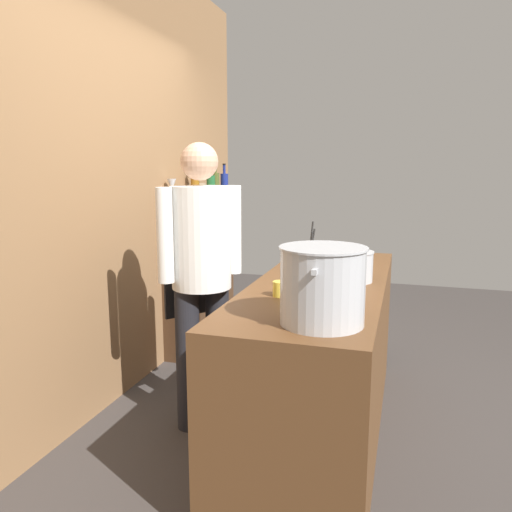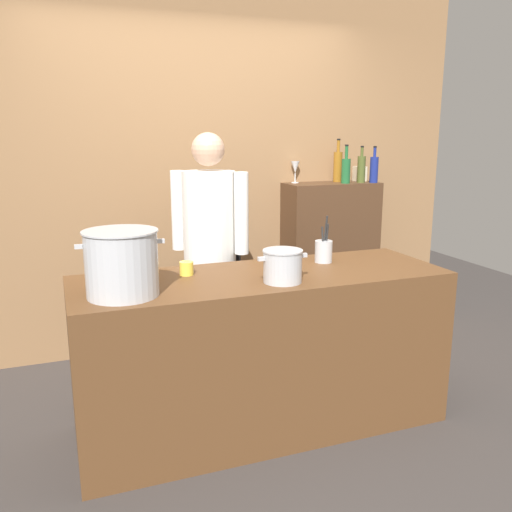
# 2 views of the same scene
# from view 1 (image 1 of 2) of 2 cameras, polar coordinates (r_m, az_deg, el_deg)

# --- Properties ---
(ground_plane) EXTENTS (8.00, 8.00, 0.00)m
(ground_plane) POSITION_cam_1_polar(r_m,az_deg,el_deg) (3.13, 7.05, -19.13)
(ground_plane) COLOR #383330
(brick_back_panel) EXTENTS (4.40, 0.10, 3.00)m
(brick_back_panel) POSITION_cam_1_polar(r_m,az_deg,el_deg) (3.26, -17.67, 9.25)
(brick_back_panel) COLOR olive
(brick_back_panel) RESTS_ON ground_plane
(prep_counter) EXTENTS (2.05, 0.70, 0.90)m
(prep_counter) POSITION_cam_1_polar(r_m,az_deg,el_deg) (2.93, 7.24, -11.43)
(prep_counter) COLOR brown
(prep_counter) RESTS_ON ground_plane
(bar_cabinet) EXTENTS (0.76, 0.32, 1.26)m
(bar_cabinet) POSITION_cam_1_polar(r_m,az_deg,el_deg) (4.19, -6.43, -2.22)
(bar_cabinet) COLOR #472D1C
(bar_cabinet) RESTS_ON ground_plane
(chef) EXTENTS (0.45, 0.42, 1.66)m
(chef) POSITION_cam_1_polar(r_m,az_deg,el_deg) (2.87, -6.31, -1.14)
(chef) COLOR black
(chef) RESTS_ON ground_plane
(stockpot_large) EXTENTS (0.41, 0.35, 0.32)m
(stockpot_large) POSITION_cam_1_polar(r_m,az_deg,el_deg) (2.01, 7.62, -3.37)
(stockpot_large) COLOR #B7BABF
(stockpot_large) RESTS_ON prep_counter
(stockpot_small) EXTENTS (0.27, 0.21, 0.17)m
(stockpot_small) POSITION_cam_1_polar(r_m,az_deg,el_deg) (2.80, 11.20, -1.15)
(stockpot_small) COLOR #B7BABF
(stockpot_small) RESTS_ON prep_counter
(utensil_crock) EXTENTS (0.10, 0.10, 0.28)m
(utensil_crock) POSITION_cam_1_polar(r_m,az_deg,el_deg) (3.24, 6.31, 0.22)
(utensil_crock) COLOR #B7BABF
(utensil_crock) RESTS_ON prep_counter
(butter_jar) EXTENTS (0.08, 0.08, 0.07)m
(butter_jar) POSITION_cam_1_polar(r_m,az_deg,el_deg) (2.44, 2.80, -3.78)
(butter_jar) COLOR yellow
(butter_jar) RESTS_ON prep_counter
(wine_bottle_amber) EXTENTS (0.07, 0.07, 0.34)m
(wine_bottle_amber) POSITION_cam_1_polar(r_m,az_deg,el_deg) (4.19, -6.99, 8.29)
(wine_bottle_amber) COLOR #8C5919
(wine_bottle_amber) RESTS_ON bar_cabinet
(wine_bottle_olive) EXTENTS (0.06, 0.06, 0.29)m
(wine_bottle_olive) POSITION_cam_1_polar(r_m,az_deg,el_deg) (4.28, -4.64, 8.14)
(wine_bottle_olive) COLOR #475123
(wine_bottle_olive) RESTS_ON bar_cabinet
(wine_bottle_cobalt) EXTENTS (0.07, 0.07, 0.29)m
(wine_bottle_cobalt) POSITION_cam_1_polar(r_m,az_deg,el_deg) (4.35, -3.64, 8.15)
(wine_bottle_cobalt) COLOR navy
(wine_bottle_cobalt) RESTS_ON bar_cabinet
(wine_bottle_green) EXTENTS (0.07, 0.07, 0.30)m
(wine_bottle_green) POSITION_cam_1_polar(r_m,az_deg,el_deg) (4.13, -5.19, 7.99)
(wine_bottle_green) COLOR #1E592D
(wine_bottle_green) RESTS_ON bar_cabinet
(wine_glass_wide) EXTENTS (0.07, 0.07, 0.17)m
(wine_glass_wide) POSITION_cam_1_polar(r_m,az_deg,el_deg) (3.88, -9.63, 7.93)
(wine_glass_wide) COLOR silver
(wine_glass_wide) RESTS_ON bar_cabinet
(spice_tin_cream) EXTENTS (0.09, 0.09, 0.12)m
(spice_tin_cream) POSITION_cam_1_polar(r_m,az_deg,el_deg) (4.39, -5.85, 7.50)
(spice_tin_cream) COLOR beige
(spice_tin_cream) RESTS_ON bar_cabinet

